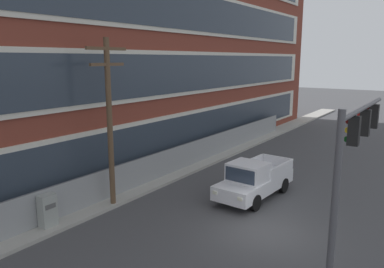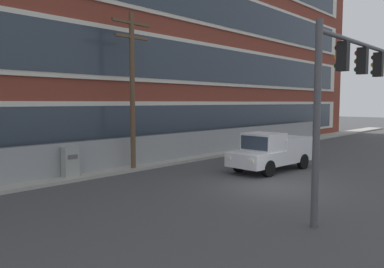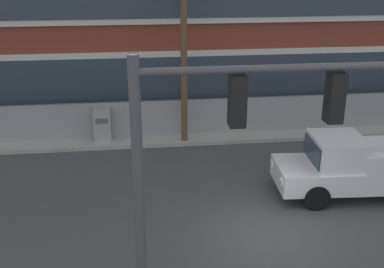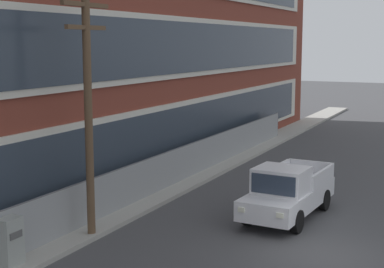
# 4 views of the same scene
# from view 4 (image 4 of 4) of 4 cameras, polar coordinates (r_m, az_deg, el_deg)

# --- Properties ---
(ground_plane) EXTENTS (160.00, 160.00, 0.00)m
(ground_plane) POSITION_cam_4_polar(r_m,az_deg,el_deg) (18.43, 12.43, -11.55)
(ground_plane) COLOR #424244
(sidewalk_building_side) EXTENTS (80.00, 1.80, 0.16)m
(sidewalk_building_side) POSITION_cam_4_polar(r_m,az_deg,el_deg) (21.44, -8.65, -8.28)
(sidewalk_building_side) COLOR #9E9B93
(sidewalk_building_side) RESTS_ON ground
(brick_mill_building) EXTENTS (51.82, 9.52, 16.22)m
(brick_mill_building) POSITION_cam_4_polar(r_m,az_deg,el_deg) (26.90, -13.95, 12.36)
(brick_mill_building) COLOR brown
(brick_mill_building) RESTS_ON ground
(chain_link_fence) EXTENTS (37.12, 0.06, 1.72)m
(chain_link_fence) POSITION_cam_4_polar(r_m,az_deg,el_deg) (23.18, -5.59, -4.87)
(chain_link_fence) COLOR gray
(chain_link_fence) RESTS_ON ground
(pickup_truck_white) EXTENTS (5.39, 2.29, 2.00)m
(pickup_truck_white) POSITION_cam_4_polar(r_m,az_deg,el_deg) (21.77, 9.22, -5.65)
(pickup_truck_white) COLOR silver
(pickup_truck_white) RESTS_ON ground
(utility_pole_near_corner) EXTENTS (2.34, 0.26, 8.03)m
(utility_pole_near_corner) POSITION_cam_4_polar(r_m,az_deg,el_deg) (19.00, -10.04, 2.94)
(utility_pole_near_corner) COLOR brown
(utility_pole_near_corner) RESTS_ON ground
(electrical_cabinet) EXTENTS (0.69, 0.48, 1.54)m
(electrical_cabinet) POSITION_cam_4_polar(r_m,az_deg,el_deg) (17.50, -17.23, -10.18)
(electrical_cabinet) COLOR #939993
(electrical_cabinet) RESTS_ON ground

